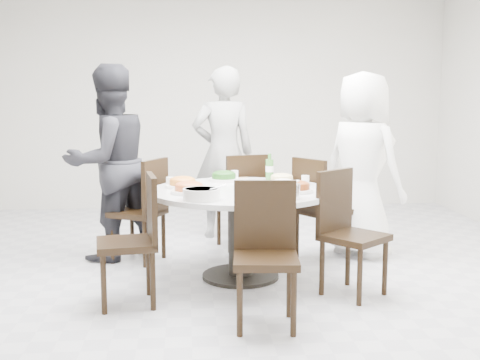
{
  "coord_description": "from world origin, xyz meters",
  "views": [
    {
      "loc": [
        -0.52,
        -5.15,
        1.51
      ],
      "look_at": [
        -0.08,
        -0.23,
        0.82
      ],
      "focal_mm": 45.0,
      "sensor_mm": 36.0,
      "label": 1
    }
  ],
  "objects": [
    {
      "name": "chair_ne",
      "position": [
        0.74,
        0.26,
        0.47
      ],
      "size": [
        0.58,
        0.58,
        0.95
      ],
      "primitive_type": "cube",
      "rotation": [
        0.0,
        0.0,
        2.13
      ],
      "color": "black",
      "rests_on": "floor"
    },
    {
      "name": "dish_greens",
      "position": [
        -0.19,
        0.2,
        0.79
      ],
      "size": [
        0.27,
        0.27,
        0.07
      ],
      "primitive_type": "cylinder",
      "color": "white",
      "rests_on": "dining_table"
    },
    {
      "name": "dish_pale",
      "position": [
        0.31,
        -0.0,
        0.78
      ],
      "size": [
        0.25,
        0.25,
        0.07
      ],
      "primitive_type": "cylinder",
      "color": "white",
      "rests_on": "dining_table"
    },
    {
      "name": "dish_tofu",
      "position": [
        -0.5,
        -0.46,
        0.79
      ],
      "size": [
        0.29,
        0.29,
        0.07
      ],
      "primitive_type": "cylinder",
      "color": "white",
      "rests_on": "dining_table"
    },
    {
      "name": "floor",
      "position": [
        0.0,
        0.0,
        0.0
      ],
      "size": [
        6.0,
        6.0,
        0.01
      ],
      "primitive_type": "cube",
      "color": "silver",
      "rests_on": "ground"
    },
    {
      "name": "chopsticks",
      "position": [
        -0.09,
        0.41,
        0.76
      ],
      "size": [
        0.24,
        0.04,
        0.01
      ],
      "primitive_type": null,
      "color": "tan",
      "rests_on": "dining_table"
    },
    {
      "name": "diner_right",
      "position": [
        1.13,
        0.36,
        0.87
      ],
      "size": [
        0.95,
        1.01,
        1.74
      ],
      "primitive_type": "imported",
      "rotation": [
        0.0,
        0.0,
        2.2
      ],
      "color": "white",
      "rests_on": "floor"
    },
    {
      "name": "soup_bowl",
      "position": [
        -0.41,
        -0.76,
        0.79
      ],
      "size": [
        0.28,
        0.28,
        0.09
      ],
      "primitive_type": "cylinder",
      "color": "white",
      "rests_on": "dining_table"
    },
    {
      "name": "rice_bowl",
      "position": [
        0.2,
        -0.75,
        0.8
      ],
      "size": [
        0.25,
        0.25,
        0.11
      ],
      "primitive_type": "cylinder",
      "color": "silver",
      "rests_on": "dining_table"
    },
    {
      "name": "chair_sw",
      "position": [
        -0.96,
        -0.85,
        0.47
      ],
      "size": [
        0.48,
        0.48,
        0.95
      ],
      "primitive_type": "cube",
      "rotation": [
        0.0,
        0.0,
        4.86
      ],
      "color": "black",
      "rests_on": "floor"
    },
    {
      "name": "dish_redbrown",
      "position": [
        0.35,
        -0.47,
        0.78
      ],
      "size": [
        0.27,
        0.27,
        0.07
      ],
      "primitive_type": "cylinder",
      "color": "white",
      "rests_on": "dining_table"
    },
    {
      "name": "dining_table",
      "position": [
        -0.08,
        -0.28,
        0.38
      ],
      "size": [
        1.5,
        1.5,
        0.75
      ],
      "primitive_type": "cylinder",
      "color": "silver",
      "rests_on": "floor"
    },
    {
      "name": "chair_nw",
      "position": [
        -0.97,
        0.32,
        0.47
      ],
      "size": [
        0.56,
        0.56,
        0.95
      ],
      "primitive_type": "cube",
      "rotation": [
        0.0,
        0.0,
        4.25
      ],
      "color": "black",
      "rests_on": "floor"
    },
    {
      "name": "diner_left",
      "position": [
        -1.24,
        0.45,
        0.9
      ],
      "size": [
        1.11,
        1.08,
        1.8
      ],
      "primitive_type": "imported",
      "rotation": [
        0.0,
        0.0,
        3.83
      ],
      "color": "black",
      "rests_on": "floor"
    },
    {
      "name": "chair_n",
      "position": [
        0.01,
        0.74,
        0.47
      ],
      "size": [
        0.52,
        0.52,
        0.95
      ],
      "primitive_type": "cube",
      "rotation": [
        0.0,
        0.0,
        3.41
      ],
      "color": "black",
      "rests_on": "floor"
    },
    {
      "name": "wall_back",
      "position": [
        0.0,
        3.0,
        1.4
      ],
      "size": [
        6.0,
        0.01,
        2.8
      ],
      "primitive_type": "cube",
      "color": "silver",
      "rests_on": "ground"
    },
    {
      "name": "beverage_bottle",
      "position": [
        0.23,
        0.21,
        0.87
      ],
      "size": [
        0.07,
        0.07,
        0.25
      ],
      "primitive_type": "cylinder",
      "color": "#3A7D32",
      "rests_on": "dining_table"
    },
    {
      "name": "wall_front",
      "position": [
        0.0,
        -3.0,
        1.4
      ],
      "size": [
        6.0,
        0.01,
        2.8
      ],
      "primitive_type": "cube",
      "color": "silver",
      "rests_on": "ground"
    },
    {
      "name": "chair_s",
      "position": [
        -0.01,
        -1.37,
        0.47
      ],
      "size": [
        0.46,
        0.46,
        0.95
      ],
      "primitive_type": "cube",
      "rotation": [
        0.0,
        0.0,
        6.19
      ],
      "color": "black",
      "rests_on": "floor"
    },
    {
      "name": "tea_cups",
      "position": [
        -0.09,
        0.34,
        0.79
      ],
      "size": [
        0.07,
        0.07,
        0.08
      ],
      "primitive_type": "cylinder",
      "color": "white",
      "rests_on": "dining_table"
    },
    {
      "name": "chair_se",
      "position": [
        0.74,
        -0.8,
        0.47
      ],
      "size": [
        0.59,
        0.59,
        0.95
      ],
      "primitive_type": "cube",
      "rotation": [
        0.0,
        0.0,
        6.98
      ],
      "color": "black",
      "rests_on": "floor"
    },
    {
      "name": "dish_orange",
      "position": [
        -0.56,
        -0.15,
        0.79
      ],
      "size": [
        0.28,
        0.28,
        0.08
      ],
      "primitive_type": "cylinder",
      "color": "white",
      "rests_on": "dining_table"
    },
    {
      "name": "diner_middle",
      "position": [
        -0.13,
        1.23,
        0.91
      ],
      "size": [
        0.7,
        0.5,
        1.82
      ],
      "primitive_type": "imported",
      "rotation": [
        0.0,
        0.0,
        3.24
      ],
      "color": "black",
      "rests_on": "floor"
    }
  ]
}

